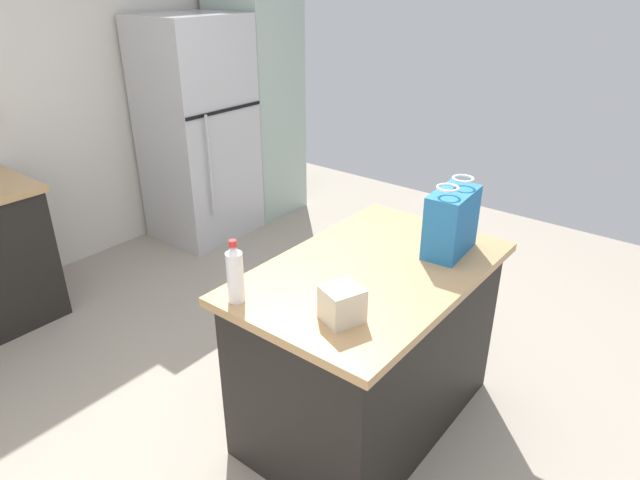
{
  "coord_description": "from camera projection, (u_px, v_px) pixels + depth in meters",
  "views": [
    {
      "loc": [
        -1.8,
        -1.45,
        2.07
      ],
      "look_at": [
        0.08,
        0.03,
        0.92
      ],
      "focal_mm": 31.32,
      "sensor_mm": 36.0,
      "label": 1
    }
  ],
  "objects": [
    {
      "name": "refrigerator",
      "position": [
        198.0,
        131.0,
        4.56
      ],
      "size": [
        0.77,
        0.72,
        1.79
      ],
      "color": "#B7B7BC",
      "rests_on": "ground"
    },
    {
      "name": "tall_cabinet",
      "position": [
        257.0,
        92.0,
        4.97
      ],
      "size": [
        0.59,
        0.64,
        2.21
      ],
      "color": "#9EB2A8",
      "rests_on": "ground"
    },
    {
      "name": "shopping_bag",
      "position": [
        451.0,
        222.0,
        2.58
      ],
      "size": [
        0.31,
        0.18,
        0.35
      ],
      "color": "#236BAD",
      "rests_on": "kitchen_island"
    },
    {
      "name": "ground",
      "position": [
        316.0,
        401.0,
        2.98
      ],
      "size": [
        6.3,
        6.3,
        0.0
      ],
      "primitive_type": "plane",
      "color": "#9E9384"
    },
    {
      "name": "bottle",
      "position": [
        235.0,
        274.0,
        2.2
      ],
      "size": [
        0.07,
        0.07,
        0.27
      ],
      "color": "white",
      "rests_on": "kitchen_island"
    },
    {
      "name": "kitchen_island",
      "position": [
        369.0,
        346.0,
        2.69
      ],
      "size": [
        1.31,
        0.83,
        0.87
      ],
      "color": "black",
      "rests_on": "ground"
    },
    {
      "name": "back_wall",
      "position": [
        23.0,
        85.0,
        3.8
      ],
      "size": [
        5.25,
        0.13,
        2.75
      ],
      "color": "silver",
      "rests_on": "ground"
    },
    {
      "name": "small_box",
      "position": [
        342.0,
        304.0,
        2.1
      ],
      "size": [
        0.18,
        0.17,
        0.14
      ],
      "primitive_type": "cube",
      "rotation": [
        0.0,
        0.0,
        -0.36
      ],
      "color": "beige",
      "rests_on": "kitchen_island"
    }
  ]
}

